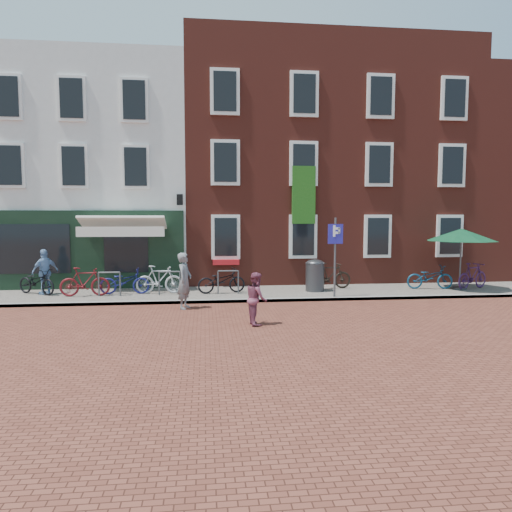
{
  "coord_description": "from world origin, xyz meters",
  "views": [
    {
      "loc": [
        -0.29,
        -14.7,
        2.76
      ],
      "look_at": [
        1.44,
        0.91,
        1.43
      ],
      "focal_mm": 32.52,
      "sensor_mm": 36.0,
      "label": 1
    }
  ],
  "objects": [
    {
      "name": "building_brick_right",
      "position": [
        8.0,
        7.0,
        5.0
      ],
      "size": [
        6.0,
        8.0,
        10.0
      ],
      "primitive_type": "cube",
      "color": "maroon",
      "rests_on": "ground"
    },
    {
      "name": "litter_bin",
      "position": [
        3.63,
        1.49,
        0.73
      ],
      "size": [
        0.66,
        0.66,
        1.22
      ],
      "color": "#3D3D40",
      "rests_on": "sidewalk"
    },
    {
      "name": "bicycle_0",
      "position": [
        -6.06,
        1.83,
        0.54
      ],
      "size": [
        1.74,
        1.38,
        0.88
      ],
      "primitive_type": "imported",
      "rotation": [
        0.0,
        0.0,
        1.02
      ],
      "color": "black",
      "rests_on": "sidewalk"
    },
    {
      "name": "bicycle_2",
      "position": [
        -3.06,
        1.57,
        0.54
      ],
      "size": [
        1.69,
        0.61,
        0.88
      ],
      "primitive_type": "imported",
      "rotation": [
        0.0,
        0.0,
        1.58
      ],
      "color": "navy",
      "rests_on": "sidewalk"
    },
    {
      "name": "boy",
      "position": [
        1.01,
        -3.04,
        0.68
      ],
      "size": [
        0.58,
        0.71,
        1.35
      ],
      "primitive_type": "imported",
      "rotation": [
        0.0,
        0.0,
        1.68
      ],
      "color": "#833D53",
      "rests_on": "ground"
    },
    {
      "name": "bicycle_3",
      "position": [
        -1.88,
        1.55,
        0.59
      ],
      "size": [
        1.65,
        0.53,
        0.98
      ],
      "primitive_type": "imported",
      "rotation": [
        0.0,
        0.0,
        1.53
      ],
      "color": "#B8B8BB",
      "rests_on": "sidewalk"
    },
    {
      "name": "ground",
      "position": [
        0.0,
        0.0,
        0.0
      ],
      "size": [
        80.0,
        80.0,
        0.0
      ],
      "primitive_type": "plane",
      "color": "brown"
    },
    {
      "name": "parasol",
      "position": [
        9.05,
        1.3,
        2.19
      ],
      "size": [
        2.51,
        2.51,
        2.34
      ],
      "color": "#4C4C4F",
      "rests_on": "sidewalk"
    },
    {
      "name": "filler_right",
      "position": [
        14.5,
        7.0,
        4.5
      ],
      "size": [
        7.0,
        8.0,
        9.0
      ],
      "primitive_type": "cube",
      "color": "maroon",
      "rests_on": "ground"
    },
    {
      "name": "sidewalk",
      "position": [
        1.0,
        1.5,
        0.05
      ],
      "size": [
        24.0,
        3.0,
        0.1
      ],
      "primitive_type": "cube",
      "color": "slate",
      "rests_on": "ground"
    },
    {
      "name": "bicycle_4",
      "position": [
        0.27,
        1.39,
        0.54
      ],
      "size": [
        1.76,
        0.88,
        0.88
      ],
      "primitive_type": "imported",
      "rotation": [
        0.0,
        0.0,
        1.75
      ],
      "color": "black",
      "rests_on": "sidewalk"
    },
    {
      "name": "bicycle_5",
      "position": [
        4.3,
        1.92,
        0.59
      ],
      "size": [
        1.66,
        0.59,
        0.98
      ],
      "primitive_type": "imported",
      "rotation": [
        0.0,
        0.0,
        1.65
      ],
      "color": "black",
      "rests_on": "sidewalk"
    },
    {
      "name": "bicycle_1",
      "position": [
        -4.31,
        1.25,
        0.59
      ],
      "size": [
        1.65,
        0.57,
        0.98
      ],
      "primitive_type": "imported",
      "rotation": [
        0.0,
        0.0,
        1.64
      ],
      "color": "maroon",
      "rests_on": "sidewalk"
    },
    {
      "name": "building_stucco",
      "position": [
        -5.0,
        7.0,
        4.5
      ],
      "size": [
        8.0,
        8.0,
        9.0
      ],
      "primitive_type": "cube",
      "color": "silver",
      "rests_on": "ground"
    },
    {
      "name": "cafe_person",
      "position": [
        -5.77,
        1.82,
        0.88
      ],
      "size": [
        0.92,
        0.92,
        1.56
      ],
      "primitive_type": "imported",
      "rotation": [
        0.0,
        0.0,
        3.92
      ],
      "color": "#7497C0",
      "rests_on": "sidewalk"
    },
    {
      "name": "building_brick_mid",
      "position": [
        2.0,
        7.0,
        5.0
      ],
      "size": [
        6.0,
        8.0,
        10.0
      ],
      "primitive_type": "cube",
      "color": "maroon",
      "rests_on": "ground"
    },
    {
      "name": "parking_sign",
      "position": [
        4.01,
        0.24,
        1.81
      ],
      "size": [
        0.5,
        0.08,
        2.64
      ],
      "color": "#4C4C4F",
      "rests_on": "sidewalk"
    },
    {
      "name": "bicycle_6",
      "position": [
        7.98,
        1.5,
        0.54
      ],
      "size": [
        1.74,
        0.8,
        0.88
      ],
      "primitive_type": "imported",
      "rotation": [
        0.0,
        0.0,
        1.44
      ],
      "color": "navy",
      "rests_on": "sidewalk"
    },
    {
      "name": "woman",
      "position": [
        -0.91,
        -0.74,
        0.85
      ],
      "size": [
        0.57,
        0.71,
        1.69
      ],
      "primitive_type": "imported",
      "rotation": [
        0.0,
        0.0,
        1.27
      ],
      "color": "slate",
      "rests_on": "ground"
    },
    {
      "name": "bicycle_7",
      "position": [
        9.54,
        1.31,
        0.59
      ],
      "size": [
        1.67,
        1.09,
        0.98
      ],
      "primitive_type": "imported",
      "rotation": [
        0.0,
        0.0,
        1.99
      ],
      "color": "#3A1946",
      "rests_on": "sidewalk"
    }
  ]
}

